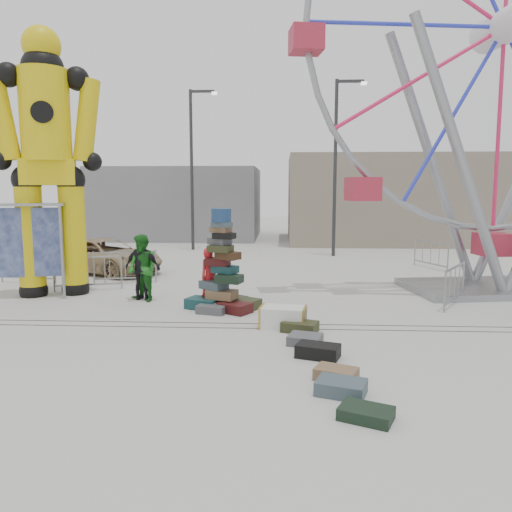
# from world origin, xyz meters

# --- Properties ---
(ground) EXTENTS (90.00, 90.00, 0.00)m
(ground) POSITION_xyz_m (0.00, 0.00, 0.00)
(ground) COLOR #9E9E99
(ground) RESTS_ON ground
(track_line_near) EXTENTS (40.00, 0.04, 0.01)m
(track_line_near) POSITION_xyz_m (0.00, 0.60, 0.00)
(track_line_near) COLOR #47443F
(track_line_near) RESTS_ON ground
(track_line_far) EXTENTS (40.00, 0.04, 0.01)m
(track_line_far) POSITION_xyz_m (0.00, 1.00, 0.00)
(track_line_far) COLOR #47443F
(track_line_far) RESTS_ON ground
(building_right) EXTENTS (12.00, 8.00, 5.00)m
(building_right) POSITION_xyz_m (7.00, 20.00, 2.50)
(building_right) COLOR gray
(building_right) RESTS_ON ground
(building_left) EXTENTS (10.00, 8.00, 4.40)m
(building_left) POSITION_xyz_m (-6.00, 22.00, 2.20)
(building_left) COLOR gray
(building_left) RESTS_ON ground
(lamp_post_right) EXTENTS (1.41, 0.25, 8.00)m
(lamp_post_right) POSITION_xyz_m (3.09, 13.00, 4.48)
(lamp_post_right) COLOR #2D2D30
(lamp_post_right) RESTS_ON ground
(lamp_post_left) EXTENTS (1.41, 0.25, 8.00)m
(lamp_post_left) POSITION_xyz_m (-3.91, 15.00, 4.48)
(lamp_post_left) COLOR #2D2D30
(lamp_post_left) RESTS_ON ground
(suitcase_tower) EXTENTS (2.08, 1.72, 2.64)m
(suitcase_tower) POSITION_xyz_m (-0.96, 2.43, 0.74)
(suitcase_tower) COLOR #174145
(suitcase_tower) RESTS_ON ground
(crash_test_dummy) EXTENTS (3.11, 1.53, 7.89)m
(crash_test_dummy) POSITION_xyz_m (-6.17, 3.90, 4.16)
(crash_test_dummy) COLOR black
(crash_test_dummy) RESTS_ON ground
(ferris_wheel) EXTENTS (11.71, 3.66, 13.74)m
(ferris_wheel) POSITION_xyz_m (6.97, 5.16, 6.76)
(ferris_wheel) COLOR gray
(ferris_wheel) RESTS_ON ground
(steamer_trunk) EXTENTS (1.11, 0.74, 0.48)m
(steamer_trunk) POSITION_xyz_m (0.63, 0.71, 0.24)
(steamer_trunk) COLOR silver
(steamer_trunk) RESTS_ON ground
(row_case_0) EXTENTS (0.89, 0.74, 0.23)m
(row_case_0) POSITION_xyz_m (1.00, 0.41, 0.12)
(row_case_0) COLOR #33371B
(row_case_0) RESTS_ON ground
(row_case_1) EXTENTS (0.79, 0.72, 0.20)m
(row_case_1) POSITION_xyz_m (1.08, -0.49, 0.10)
(row_case_1) COLOR #515458
(row_case_1) RESTS_ON ground
(row_case_2) EXTENTS (0.91, 0.71, 0.25)m
(row_case_2) POSITION_xyz_m (1.28, -1.27, 0.13)
(row_case_2) COLOR black
(row_case_2) RESTS_ON ground
(row_case_3) EXTENTS (0.80, 0.68, 0.20)m
(row_case_3) POSITION_xyz_m (1.51, -2.36, 0.10)
(row_case_3) COLOR brown
(row_case_3) RESTS_ON ground
(row_case_4) EXTENTS (0.87, 0.74, 0.22)m
(row_case_4) POSITION_xyz_m (1.52, -2.95, 0.11)
(row_case_4) COLOR #41545D
(row_case_4) RESTS_ON ground
(row_case_5) EXTENTS (0.85, 0.74, 0.17)m
(row_case_5) POSITION_xyz_m (1.76, -3.78, 0.09)
(row_case_5) COLOR black
(row_case_5) RESTS_ON ground
(barricade_dummy_a) EXTENTS (1.99, 0.39, 1.10)m
(barricade_dummy_a) POSITION_xyz_m (-7.88, 5.65, 0.55)
(barricade_dummy_a) COLOR gray
(barricade_dummy_a) RESTS_ON ground
(barricade_dummy_b) EXTENTS (1.95, 0.63, 1.10)m
(barricade_dummy_b) POSITION_xyz_m (-5.41, 4.59, 0.55)
(barricade_dummy_b) COLOR gray
(barricade_dummy_b) RESTS_ON ground
(barricade_dummy_c) EXTENTS (1.96, 0.62, 1.10)m
(barricade_dummy_c) POSITION_xyz_m (-4.62, 5.79, 0.55)
(barricade_dummy_c) COLOR gray
(barricade_dummy_c) RESTS_ON ground
(barricade_wheel_front) EXTENTS (1.14, 1.75, 1.10)m
(barricade_wheel_front) POSITION_xyz_m (5.28, 3.18, 0.55)
(barricade_wheel_front) COLOR gray
(barricade_wheel_front) RESTS_ON ground
(barricade_wheel_back) EXTENTS (0.85, 1.89, 1.10)m
(barricade_wheel_back) POSITION_xyz_m (6.50, 9.61, 0.55)
(barricade_wheel_back) COLOR gray
(barricade_wheel_back) RESTS_ON ground
(pedestrian_red) EXTENTS (0.68, 0.66, 1.58)m
(pedestrian_red) POSITION_xyz_m (-1.33, 2.72, 0.79)
(pedestrian_red) COLOR red
(pedestrian_red) RESTS_ON ground
(pedestrian_green) EXTENTS (1.16, 1.12, 1.88)m
(pedestrian_green) POSITION_xyz_m (-3.30, 3.23, 0.94)
(pedestrian_green) COLOR #1A6A1C
(pedestrian_green) RESTS_ON ground
(pedestrian_black) EXTENTS (1.15, 0.70, 1.84)m
(pedestrian_black) POSITION_xyz_m (-3.34, 3.37, 0.92)
(pedestrian_black) COLOR black
(pedestrian_black) RESTS_ON ground
(parked_suv) EXTENTS (5.02, 3.89, 1.27)m
(parked_suv) POSITION_xyz_m (-6.03, 7.84, 0.63)
(parked_suv) COLOR tan
(parked_suv) RESTS_ON ground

